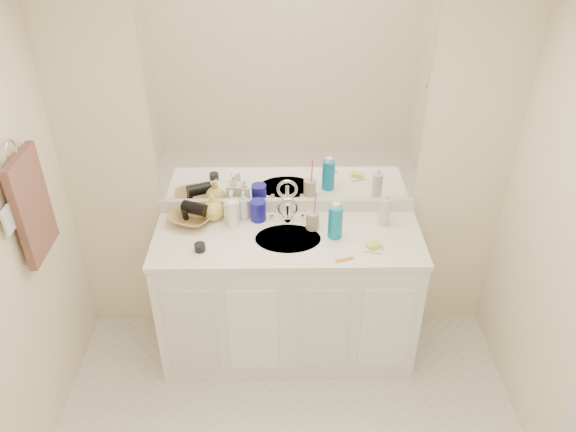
{
  "coord_description": "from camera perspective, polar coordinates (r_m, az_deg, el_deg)",
  "views": [
    {
      "loc": [
        -0.03,
        -1.54,
        2.72
      ],
      "look_at": [
        0.0,
        0.97,
        1.05
      ],
      "focal_mm": 35.0,
      "sensor_mm": 36.0,
      "label": 1
    }
  ],
  "objects": [
    {
      "name": "soap_dish",
      "position": [
        3.09,
        8.67,
        -3.26
      ],
      "size": [
        0.12,
        0.11,
        0.01
      ],
      "primitive_type": "cube",
      "rotation": [
        0.0,
        0.0,
        -0.32
      ],
      "color": "white",
      "rests_on": "countertop"
    },
    {
      "name": "faucet",
      "position": [
        3.26,
        -0.04,
        0.36
      ],
      "size": [
        0.02,
        0.02,
        0.11
      ],
      "primitive_type": "cylinder",
      "color": "silver",
      "rests_on": "countertop"
    },
    {
      "name": "clear_pump_bottle",
      "position": [
        3.26,
        9.77,
        0.45
      ],
      "size": [
        0.07,
        0.07,
        0.17
      ],
      "primitive_type": "cylinder",
      "rotation": [
        0.0,
        0.0,
        -0.11
      ],
      "color": "silver",
      "rests_on": "countertop"
    },
    {
      "name": "sink_basin",
      "position": [
        3.15,
        -0.01,
        -2.46
      ],
      "size": [
        0.37,
        0.37,
        0.02
      ],
      "primitive_type": "cylinder",
      "color": "beige",
      "rests_on": "countertop"
    },
    {
      "name": "soap_bottle_yellow",
      "position": [
        3.29,
        -7.65,
        0.92
      ],
      "size": [
        0.16,
        0.16,
        0.16
      ],
      "primitive_type": "imported",
      "rotation": [
        0.0,
        0.0,
        0.33
      ],
      "color": "#E8CE5A",
      "rests_on": "countertop"
    },
    {
      "name": "green_soap",
      "position": [
        3.08,
        8.7,
        -2.99
      ],
      "size": [
        0.09,
        0.08,
        0.03
      ],
      "primitive_type": "cube",
      "rotation": [
        0.0,
        0.0,
        0.41
      ],
      "color": "#BCE538",
      "rests_on": "soap_dish"
    },
    {
      "name": "switch_plate",
      "position": [
        2.83,
        -26.58,
        -0.42
      ],
      "size": [
        0.01,
        0.08,
        0.13
      ],
      "primitive_type": "cube",
      "color": "silver",
      "rests_on": "wall_left"
    },
    {
      "name": "soap_bottle_cream",
      "position": [
        3.25,
        -5.73,
        1.01
      ],
      "size": [
        0.09,
        0.09,
        0.19
      ],
      "primitive_type": "imported",
      "rotation": [
        0.0,
        0.0,
        0.05
      ],
      "color": "beige",
      "rests_on": "countertop"
    },
    {
      "name": "dark_jar",
      "position": [
        3.07,
        -8.93,
        -3.16
      ],
      "size": [
        0.08,
        0.08,
        0.04
      ],
      "primitive_type": "cylinder",
      "rotation": [
        0.0,
        0.0,
        -0.34
      ],
      "color": "black",
      "rests_on": "countertop"
    },
    {
      "name": "toothbrush",
      "position": [
        3.14,
        2.74,
        1.02
      ],
      "size": [
        0.02,
        0.04,
        0.19
      ],
      "primitive_type": "cylinder",
      "rotation": [
        0.14,
        0.0,
        0.33
      ],
      "color": "#F340B5",
      "rests_on": "tan_cup"
    },
    {
      "name": "mirror",
      "position": [
        3.06,
        -0.07,
        11.33
      ],
      "size": [
        1.48,
        0.01,
        1.2
      ],
      "primitive_type": "cube",
      "color": "white",
      "rests_on": "wall_back"
    },
    {
      "name": "vanity_cabinet",
      "position": [
        3.44,
        -0.01,
        -8.24
      ],
      "size": [
        1.5,
        0.55,
        0.85
      ],
      "primitive_type": "cube",
      "color": "white",
      "rests_on": "floor"
    },
    {
      "name": "soap_bottle_white",
      "position": [
        3.28,
        -4.52,
        1.13
      ],
      "size": [
        0.07,
        0.07,
        0.17
      ],
      "primitive_type": "imported",
      "rotation": [
        0.0,
        0.0,
        0.02
      ],
      "color": "silver",
      "rests_on": "countertop"
    },
    {
      "name": "countertop",
      "position": [
        3.16,
        -0.01,
        -2.29
      ],
      "size": [
        1.52,
        0.57,
        0.03
      ],
      "primitive_type": "cube",
      "color": "white",
      "rests_on": "vanity_cabinet"
    },
    {
      "name": "wall_back",
      "position": [
        3.22,
        -0.07,
        5.43
      ],
      "size": [
        2.6,
        0.02,
        2.4
      ],
      "primitive_type": "cube",
      "color": "#FBECC5",
      "rests_on": "floor"
    },
    {
      "name": "mouthwash_bottle",
      "position": [
        3.11,
        4.83,
        -0.6
      ],
      "size": [
        0.09,
        0.09,
        0.19
      ],
      "primitive_type": "cylinder",
      "rotation": [
        0.0,
        0.0,
        0.17
      ],
      "color": "#0D7AA4",
      "rests_on": "countertop"
    },
    {
      "name": "wicker_basket",
      "position": [
        3.31,
        -9.71,
        -0.07
      ],
      "size": [
        0.33,
        0.33,
        0.06
      ],
      "primitive_type": "imported",
      "rotation": [
        0.0,
        0.0,
        -0.34
      ],
      "color": "olive",
      "rests_on": "countertop"
    },
    {
      "name": "hair_dryer",
      "position": [
        3.27,
        -9.46,
        0.78
      ],
      "size": [
        0.16,
        0.12,
        0.07
      ],
      "primitive_type": "cylinder",
      "rotation": [
        0.0,
        1.57,
        -0.4
      ],
      "color": "black",
      "rests_on": "wicker_basket"
    },
    {
      "name": "backsplash",
      "position": [
        3.35,
        -0.06,
        1.08
      ],
      "size": [
        1.52,
        0.03,
        0.08
      ],
      "primitive_type": "cube",
      "color": "silver",
      "rests_on": "countertop"
    },
    {
      "name": "extra_white_bottle",
      "position": [
        3.19,
        -5.67,
        0.14
      ],
      "size": [
        0.05,
        0.05,
        0.17
      ],
      "primitive_type": "cylinder",
      "rotation": [
        0.0,
        0.0,
        -0.0
      ],
      "color": "white",
      "rests_on": "countertop"
    },
    {
      "name": "blue_mug",
      "position": [
        3.27,
        -3.06,
        0.57
      ],
      "size": [
        0.11,
        0.11,
        0.13
      ],
      "primitive_type": "cylinder",
      "rotation": [
        0.0,
        0.0,
        0.26
      ],
      "color": "navy",
      "rests_on": "countertop"
    },
    {
      "name": "hand_towel",
      "position": [
        3.0,
        -24.58,
        0.92
      ],
      "size": [
        0.04,
        0.32,
        0.55
      ],
      "primitive_type": "cube",
      "color": "#51322B",
      "rests_on": "towel_ring"
    },
    {
      "name": "towel_ring",
      "position": [
        2.87,
        -26.32,
        5.95
      ],
      "size": [
        0.01,
        0.11,
        0.11
      ],
      "primitive_type": "torus",
      "rotation": [
        0.0,
        1.57,
        0.0
      ],
      "color": "silver",
      "rests_on": "wall_left"
    },
    {
      "name": "tan_cup",
      "position": [
        3.2,
        2.52,
        -0.46
      ],
      "size": [
        0.09,
        0.09,
        0.1
      ],
      "primitive_type": "cylinder",
      "rotation": [
        0.0,
        0.0,
        0.25
      ],
      "color": "tan",
      "rests_on": "countertop"
    },
    {
      "name": "orange_comb",
      "position": [
        3.0,
        5.77,
        -4.44
      ],
      "size": [
        0.1,
        0.05,
        0.0
      ],
      "primitive_type": "cube",
      "rotation": [
        0.0,
        0.0,
        0.33
      ],
      "color": "orange",
      "rests_on": "countertop"
    }
  ]
}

